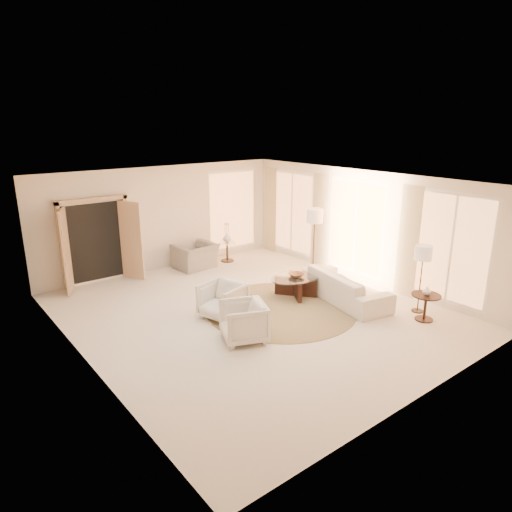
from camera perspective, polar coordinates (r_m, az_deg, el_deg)
room at (r=9.39m, az=-0.41°, el=0.76°), size 7.04×8.04×2.83m
windows_right at (r=11.82m, az=12.65°, el=3.46°), size 0.10×6.40×2.40m
window_back_corner at (r=13.82m, az=-2.91°, el=5.73°), size 1.70×0.10×2.40m
curtains_right at (r=12.37m, az=9.28°, el=3.99°), size 0.06×5.20×2.60m
french_doors at (r=11.90m, az=-19.24°, el=1.60°), size 1.95×0.66×2.16m
area_rug at (r=10.05m, az=3.12°, el=-6.60°), size 3.36×3.36×0.01m
sofa at (r=10.57m, az=11.08°, el=-3.75°), size 1.36×2.46×0.68m
armchair_left at (r=9.52m, az=-4.21°, el=-5.35°), size 0.94×0.98×0.82m
armchair_right at (r=8.56m, az=-1.57°, el=-7.98°), size 0.98×1.01×0.81m
accent_chair at (r=12.69m, az=-7.62°, el=0.49°), size 1.12×0.78×0.93m
coffee_table at (r=10.68m, az=5.00°, el=-3.48°), size 1.39×1.39×0.48m
end_table at (r=10.00m, az=20.44°, el=-5.49°), size 0.59×0.59×0.56m
side_table at (r=13.28m, az=-3.62°, el=0.81°), size 0.50×0.50×0.58m
floor_lamp_near at (r=12.02m, az=7.36°, el=4.65°), size 0.43×0.43×1.76m
floor_lamp_far at (r=10.10m, az=20.17°, el=0.02°), size 0.36×0.36×1.47m
bowl at (r=10.61m, az=5.03°, el=-2.36°), size 0.38×0.38×0.08m
end_vase at (r=9.90m, az=20.59°, el=-4.08°), size 0.18×0.18×0.18m
side_vase at (r=13.18m, az=-3.65°, el=2.29°), size 0.33×0.33×0.26m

